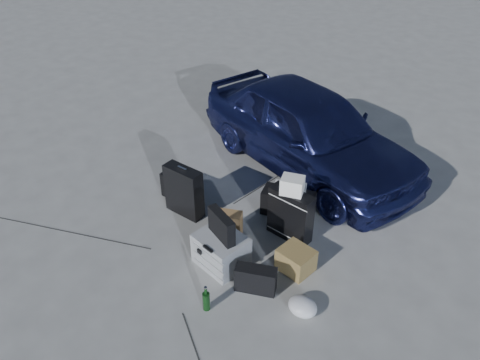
% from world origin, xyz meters
% --- Properties ---
extents(ground, '(60.00, 60.00, 0.00)m').
position_xyz_m(ground, '(0.00, 0.00, 0.00)').
color(ground, '#9E9F9A').
rests_on(ground, ground).
extents(car, '(3.80, 2.51, 1.20)m').
position_xyz_m(car, '(-0.02, 2.38, 0.60)').
color(car, navy).
rests_on(car, ground).
extents(pelican_case, '(0.61, 0.54, 0.38)m').
position_xyz_m(pelican_case, '(0.15, 0.05, 0.19)').
color(pelican_case, '#98999C').
rests_on(pelican_case, ground).
extents(laptop_bag, '(0.41, 0.26, 0.31)m').
position_xyz_m(laptop_bag, '(0.16, 0.06, 0.54)').
color(laptop_bag, black).
rests_on(laptop_bag, pelican_case).
extents(briefcase, '(0.45, 0.10, 0.35)m').
position_xyz_m(briefcase, '(-1.04, 0.68, 0.17)').
color(briefcase, black).
rests_on(briefcase, ground).
extents(suitcase_left, '(0.52, 0.21, 0.66)m').
position_xyz_m(suitcase_left, '(-0.77, 0.53, 0.33)').
color(suitcase_left, black).
rests_on(suitcase_left, ground).
extents(suitcase_right, '(0.55, 0.25, 0.64)m').
position_xyz_m(suitcase_right, '(0.55, 0.88, 0.32)').
color(suitcase_right, black).
rests_on(suitcase_right, ground).
extents(white_carton, '(0.29, 0.26, 0.20)m').
position_xyz_m(white_carton, '(0.55, 0.87, 0.74)').
color(white_carton, white).
rests_on(white_carton, suitcase_right).
extents(duffel_bag, '(0.70, 0.43, 0.33)m').
position_xyz_m(duffel_bag, '(0.33, 1.24, 0.16)').
color(duffel_bag, black).
rests_on(duffel_bag, ground).
extents(flat_box_white, '(0.48, 0.42, 0.07)m').
position_xyz_m(flat_box_white, '(0.33, 1.25, 0.36)').
color(flat_box_white, white).
rests_on(flat_box_white, duffel_bag).
extents(flat_box_black, '(0.30, 0.26, 0.05)m').
position_xyz_m(flat_box_black, '(0.33, 1.25, 0.42)').
color(flat_box_black, black).
rests_on(flat_box_black, flat_box_white).
extents(kraft_bag, '(0.33, 0.26, 0.38)m').
position_xyz_m(kraft_bag, '(-0.01, 0.44, 0.19)').
color(kraft_bag, '#956541').
rests_on(kraft_bag, ground).
extents(cardboard_box, '(0.41, 0.37, 0.27)m').
position_xyz_m(cardboard_box, '(0.88, 0.43, 0.13)').
color(cardboard_box, olive).
rests_on(cardboard_box, ground).
extents(plastic_bag, '(0.34, 0.30, 0.17)m').
position_xyz_m(plastic_bag, '(1.22, -0.06, 0.08)').
color(plastic_bag, silver).
rests_on(plastic_bag, ground).
extents(messenger_bag, '(0.46, 0.30, 0.30)m').
position_xyz_m(messenger_bag, '(0.68, -0.07, 0.15)').
color(messenger_bag, black).
rests_on(messenger_bag, ground).
extents(green_bottle, '(0.10, 0.10, 0.30)m').
position_xyz_m(green_bottle, '(0.41, -0.56, 0.15)').
color(green_bottle, black).
rests_on(green_bottle, ground).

